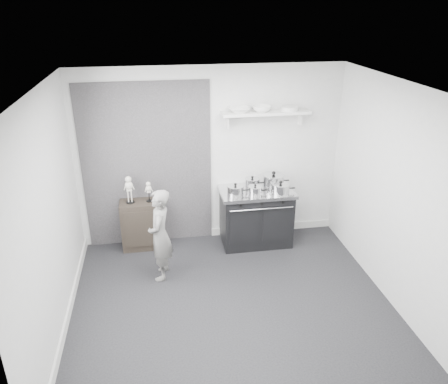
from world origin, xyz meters
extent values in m
plane|color=black|center=(0.00, 0.00, 0.00)|extent=(4.00, 4.00, 0.00)
cube|color=silver|center=(0.00, 1.80, 1.35)|extent=(4.00, 0.02, 2.70)
cube|color=silver|center=(0.00, -1.80, 1.35)|extent=(4.00, 0.02, 2.70)
cube|color=silver|center=(-2.00, 0.00, 1.35)|extent=(0.02, 3.60, 2.70)
cube|color=silver|center=(2.00, 0.00, 1.35)|extent=(0.02, 3.60, 2.70)
cube|color=silver|center=(0.00, 0.00, 2.70)|extent=(4.00, 3.60, 0.02)
cube|color=black|center=(-0.95, 1.79, 1.25)|extent=(1.90, 0.02, 2.50)
cube|color=silver|center=(1.00, 1.78, 0.06)|extent=(2.00, 0.03, 0.12)
cube|color=silver|center=(-1.98, 0.00, 0.06)|extent=(0.03, 3.60, 0.12)
cube|color=silver|center=(0.80, 1.67, 2.02)|extent=(1.30, 0.26, 0.04)
cube|color=silver|center=(0.25, 1.74, 1.90)|extent=(0.03, 0.12, 0.20)
cube|color=silver|center=(1.35, 1.74, 1.90)|extent=(0.03, 0.12, 0.20)
cube|color=black|center=(0.65, 1.48, 0.42)|extent=(1.05, 0.63, 0.84)
cube|color=silver|center=(0.65, 1.48, 0.86)|extent=(1.11, 0.67, 0.05)
cube|color=black|center=(0.40, 1.17, 0.44)|extent=(0.44, 0.02, 0.54)
cube|color=black|center=(0.91, 1.17, 0.44)|extent=(0.44, 0.02, 0.54)
cylinder|color=silver|center=(0.65, 1.13, 0.73)|extent=(0.94, 0.02, 0.02)
cylinder|color=black|center=(0.34, 1.15, 0.82)|extent=(0.04, 0.03, 0.04)
cylinder|color=black|center=(0.65, 1.15, 0.82)|extent=(0.04, 0.03, 0.04)
cylinder|color=black|center=(0.97, 1.15, 0.82)|extent=(0.04, 0.03, 0.04)
cube|color=black|center=(-1.10, 1.61, 0.38)|extent=(0.59, 0.34, 0.76)
imported|color=slate|center=(-0.83, 0.77, 0.65)|extent=(0.38, 0.51, 1.29)
cylinder|color=#BCBCBF|center=(0.30, 1.35, 0.95)|extent=(0.24, 0.24, 0.13)
cylinder|color=#BCBCBF|center=(0.30, 1.35, 1.03)|extent=(0.25, 0.25, 0.02)
sphere|color=black|center=(0.30, 1.35, 1.06)|extent=(0.04, 0.04, 0.04)
cylinder|color=black|center=(0.46, 1.35, 0.95)|extent=(0.10, 0.02, 0.02)
cylinder|color=#BCBCBF|center=(0.61, 1.59, 0.96)|extent=(0.22, 0.22, 0.13)
cylinder|color=#BCBCBF|center=(0.61, 1.59, 1.03)|extent=(0.23, 0.23, 0.02)
sphere|color=black|center=(0.61, 1.59, 1.06)|extent=(0.04, 0.04, 0.04)
cylinder|color=black|center=(0.76, 1.59, 0.96)|extent=(0.10, 0.02, 0.02)
cylinder|color=#BCBCBF|center=(0.93, 1.56, 0.98)|extent=(0.32, 0.32, 0.18)
cylinder|color=#BCBCBF|center=(0.93, 1.56, 1.08)|extent=(0.33, 0.33, 0.02)
sphere|color=black|center=(0.93, 1.56, 1.12)|extent=(0.06, 0.06, 0.06)
cylinder|color=black|center=(1.13, 1.56, 0.98)|extent=(0.10, 0.02, 0.02)
cylinder|color=#BCBCBF|center=(0.97, 1.31, 0.96)|extent=(0.27, 0.27, 0.13)
cylinder|color=#BCBCBF|center=(0.97, 1.31, 1.03)|extent=(0.27, 0.27, 0.02)
sphere|color=black|center=(0.97, 1.31, 1.06)|extent=(0.05, 0.05, 0.05)
cylinder|color=black|center=(1.15, 1.31, 0.96)|extent=(0.10, 0.02, 0.02)
cylinder|color=#BCBCBF|center=(0.59, 1.33, 0.94)|extent=(0.20, 0.20, 0.11)
cylinder|color=#BCBCBF|center=(0.59, 1.33, 1.01)|extent=(0.21, 0.21, 0.02)
sphere|color=black|center=(0.59, 1.33, 1.03)|extent=(0.04, 0.04, 0.04)
cylinder|color=black|center=(0.73, 1.33, 0.94)|extent=(0.10, 0.02, 0.02)
imported|color=white|center=(0.40, 1.67, 2.08)|extent=(0.31, 0.31, 0.08)
imported|color=white|center=(0.74, 1.67, 2.08)|extent=(0.27, 0.27, 0.08)
cylinder|color=silver|center=(1.16, 1.67, 2.07)|extent=(0.25, 0.25, 0.06)
camera|label=1|loc=(-0.82, -4.39, 3.52)|focal=35.00mm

